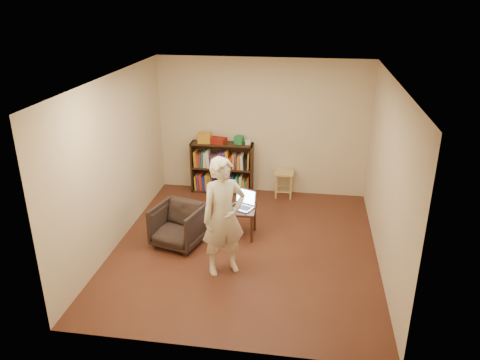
# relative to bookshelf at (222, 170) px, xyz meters

# --- Properties ---
(floor) EXTENTS (4.50, 4.50, 0.00)m
(floor) POSITION_rel_bookshelf_xyz_m (0.75, -2.09, -0.44)
(floor) COLOR #4B2218
(floor) RESTS_ON ground
(ceiling) EXTENTS (4.50, 4.50, 0.00)m
(ceiling) POSITION_rel_bookshelf_xyz_m (0.75, -2.09, 2.16)
(ceiling) COLOR white
(ceiling) RESTS_ON wall_back
(wall_back) EXTENTS (4.00, 0.00, 4.00)m
(wall_back) POSITION_rel_bookshelf_xyz_m (0.75, 0.16, 0.86)
(wall_back) COLOR beige
(wall_back) RESTS_ON floor
(wall_left) EXTENTS (0.00, 4.50, 4.50)m
(wall_left) POSITION_rel_bookshelf_xyz_m (-1.25, -2.09, 0.86)
(wall_left) COLOR beige
(wall_left) RESTS_ON floor
(wall_right) EXTENTS (0.00, 4.50, 4.50)m
(wall_right) POSITION_rel_bookshelf_xyz_m (2.75, -2.09, 0.86)
(wall_right) COLOR beige
(wall_right) RESTS_ON floor
(bookshelf) EXTENTS (1.20, 0.30, 1.00)m
(bookshelf) POSITION_rel_bookshelf_xyz_m (0.00, 0.00, 0.00)
(bookshelf) COLOR black
(bookshelf) RESTS_ON floor
(box_yellow) EXTENTS (0.24, 0.18, 0.20)m
(box_yellow) POSITION_rel_bookshelf_xyz_m (-0.33, -0.03, 0.66)
(box_yellow) COLOR #C78923
(box_yellow) RESTS_ON bookshelf
(red_cloth) EXTENTS (0.35, 0.29, 0.10)m
(red_cloth) POSITION_rel_bookshelf_xyz_m (-0.08, -0.02, 0.61)
(red_cloth) COLOR maroon
(red_cloth) RESTS_ON bookshelf
(box_green) EXTENTS (0.18, 0.18, 0.15)m
(box_green) POSITION_rel_bookshelf_xyz_m (0.33, 0.01, 0.64)
(box_green) COLOR #20783D
(box_green) RESTS_ON bookshelf
(box_white) EXTENTS (0.12, 0.12, 0.08)m
(box_white) POSITION_rel_bookshelf_xyz_m (0.50, 0.00, 0.60)
(box_white) COLOR silver
(box_white) RESTS_ON bookshelf
(stool) EXTENTS (0.35, 0.35, 0.51)m
(stool) POSITION_rel_bookshelf_xyz_m (1.22, -0.06, -0.03)
(stool) COLOR #A78B51
(stool) RESTS_ON floor
(armchair) EXTENTS (0.87, 0.88, 0.66)m
(armchair) POSITION_rel_bookshelf_xyz_m (-0.29, -2.15, -0.11)
(armchair) COLOR black
(armchair) RESTS_ON floor
(side_table) EXTENTS (0.47, 0.47, 0.48)m
(side_table) POSITION_rel_bookshelf_xyz_m (0.63, -1.73, -0.04)
(side_table) COLOR black
(side_table) RESTS_ON floor
(laptop) EXTENTS (0.46, 0.42, 0.28)m
(laptop) POSITION_rel_bookshelf_xyz_m (0.65, -1.66, 0.11)
(laptop) COLOR #B4B4B9
(laptop) RESTS_ON side_table
(person) EXTENTS (0.74, 0.67, 1.70)m
(person) POSITION_rel_bookshelf_xyz_m (0.55, -2.78, 0.41)
(person) COLOR beige
(person) RESTS_ON floor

